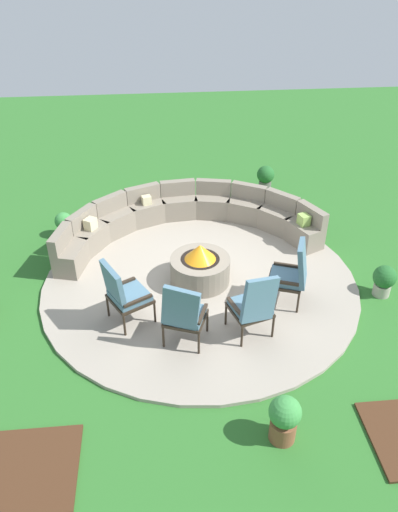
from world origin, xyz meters
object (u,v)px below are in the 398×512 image
at_px(lounge_chair_front_left, 124,293).
at_px(potted_plant_1, 265,177).
at_px(lounge_chair_back_left, 254,305).
at_px(lounge_chair_back_right, 292,273).
at_px(potted_plant_4, 284,418).
at_px(curved_stone_bench, 184,219).
at_px(lounge_chair_front_right, 184,313).
at_px(fire_pit, 200,267).
at_px(potted_plant_2, 64,224).
at_px(potted_plant_3, 384,280).

bearing_deg(lounge_chair_front_left, potted_plant_1, 115.03).
relative_size(lounge_chair_front_left, lounge_chair_back_left, 0.97).
xyz_separation_m(lounge_chair_front_left, lounge_chair_back_right, (2.68, 0.25, 0.01)).
bearing_deg(potted_plant_4, lounge_chair_back_right, 74.26).
xyz_separation_m(lounge_chair_back_right, potted_plant_1, (0.47, 4.22, -0.28)).
relative_size(curved_stone_bench, lounge_chair_front_left, 4.49).
height_order(lounge_chair_front_right, potted_plant_4, lounge_chair_front_right).
distance_m(fire_pit, potted_plant_4, 3.34).
distance_m(lounge_chair_back_left, potted_plant_1, 5.12).
relative_size(lounge_chair_front_left, potted_plant_1, 1.81).
distance_m(lounge_chair_front_left, potted_plant_2, 3.13).
xyz_separation_m(lounge_chair_back_left, potted_plant_1, (1.24, 4.96, -0.28)).
bearing_deg(potted_plant_4, lounge_chair_back_left, 91.45).
height_order(lounge_chair_front_left, lounge_chair_front_right, lounge_chair_front_right).
bearing_deg(potted_plant_4, curved_stone_bench, 99.77).
bearing_deg(potted_plant_1, fire_pit, -118.28).
bearing_deg(potted_plant_1, lounge_chair_front_right, -114.33).
distance_m(potted_plant_1, potted_plant_3, 4.28).
relative_size(lounge_chair_back_left, potted_plant_3, 2.05).
height_order(lounge_chair_back_left, potted_plant_1, lounge_chair_back_left).
distance_m(fire_pit, curved_stone_bench, 1.71).
distance_m(lounge_chair_front_left, potted_plant_3, 4.35).
relative_size(lounge_chair_front_left, potted_plant_4, 1.67).
relative_size(lounge_chair_front_right, potted_plant_1, 1.82).
distance_m(lounge_chair_back_left, potted_plant_2, 4.63).
height_order(lounge_chair_back_right, potted_plant_1, lounge_chair_back_right).
xyz_separation_m(lounge_chair_front_right, potted_plant_1, (2.28, 5.04, -0.28)).
bearing_deg(lounge_chair_back_right, potted_plant_2, 77.54).
distance_m(lounge_chair_front_left, potted_plant_1, 5.47).
bearing_deg(potted_plant_1, curved_stone_bench, -138.56).
height_order(lounge_chair_back_right, potted_plant_3, lounge_chair_back_right).
xyz_separation_m(curved_stone_bench, potted_plant_1, (2.05, 1.81, -0.01)).
xyz_separation_m(curved_stone_bench, potted_plant_4, (0.86, -4.97, 0.01)).
xyz_separation_m(lounge_chair_front_left, lounge_chair_front_right, (0.87, -0.58, 0.00)).
height_order(potted_plant_1, potted_plant_3, potted_plant_1).
height_order(lounge_chair_back_left, potted_plant_4, lounge_chair_back_left).
distance_m(lounge_chair_back_right, potted_plant_2, 4.76).
height_order(curved_stone_bench, lounge_chair_back_right, lounge_chair_back_right).
distance_m(curved_stone_bench, potted_plant_2, 2.42).
relative_size(potted_plant_2, potted_plant_4, 0.77).
height_order(lounge_chair_front_left, potted_plant_3, lounge_chair_front_left).
height_order(potted_plant_2, potted_plant_4, potted_plant_4).
relative_size(lounge_chair_front_left, potted_plant_3, 1.99).
distance_m(lounge_chair_back_right, potted_plant_4, 2.67).
height_order(fire_pit, lounge_chair_back_left, lounge_chair_back_left).
bearing_deg(lounge_chair_back_left, lounge_chair_front_right, 166.85).
bearing_deg(potted_plant_1, potted_plant_2, -159.79).
relative_size(curved_stone_bench, potted_plant_1, 8.12).
bearing_deg(curved_stone_bench, potted_plant_4, -80.23).
relative_size(lounge_chair_back_left, lounge_chair_back_right, 1.01).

